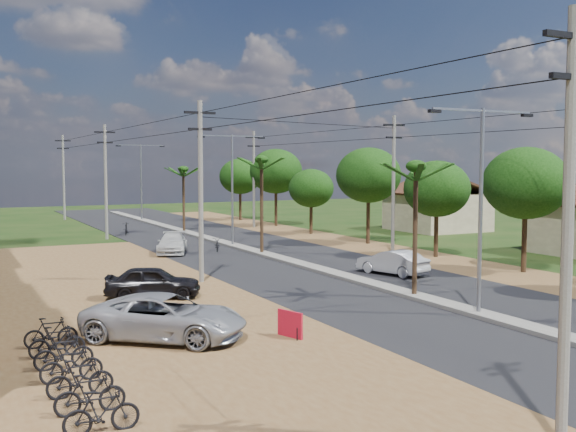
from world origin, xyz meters
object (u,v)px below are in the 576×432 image
object	(u,v)px
car_parked_silver	(165,318)
car_white_far	(172,244)
car_parked_dark	(153,283)
roadside_sign	(290,325)
parked_scooter_row	(71,365)
car_silver_mid	(392,263)

from	to	relation	value
car_parked_silver	car_white_far	bearing A→B (deg)	21.93
car_white_far	car_parked_silver	size ratio (longest dim) A/B	0.82
car_white_far	car_parked_silver	bearing A→B (deg)	-86.32
car_parked_dark	roadside_sign	bearing A→B (deg)	-144.36
parked_scooter_row	roadside_sign	bearing A→B (deg)	11.61
car_silver_mid	car_parked_silver	world-z (taller)	car_parked_silver
car_parked_silver	parked_scooter_row	xyz separation A→B (m)	(-3.52, -3.11, -0.26)
car_white_far	car_parked_dark	xyz separation A→B (m)	(-5.26, -14.10, 0.06)
car_parked_silver	roadside_sign	distance (m)	4.18
car_parked_dark	car_white_far	bearing A→B (deg)	0.70
car_silver_mid	parked_scooter_row	distance (m)	21.07
car_silver_mid	parked_scooter_row	size ratio (longest dim) A/B	0.48
parked_scooter_row	car_parked_silver	bearing A→B (deg)	41.45
car_parked_silver	parked_scooter_row	size ratio (longest dim) A/B	0.65
car_parked_dark	parked_scooter_row	size ratio (longest dim) A/B	0.50
car_parked_silver	roadside_sign	world-z (taller)	car_parked_silver
car_silver_mid	car_white_far	distance (m)	15.78
car_white_far	parked_scooter_row	distance (m)	26.49
car_parked_silver	roadside_sign	bearing A→B (deg)	-72.62
car_parked_dark	roadside_sign	world-z (taller)	car_parked_dark
car_white_far	car_parked_silver	world-z (taller)	car_parked_silver
car_white_far	car_parked_dark	bearing A→B (deg)	-88.90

